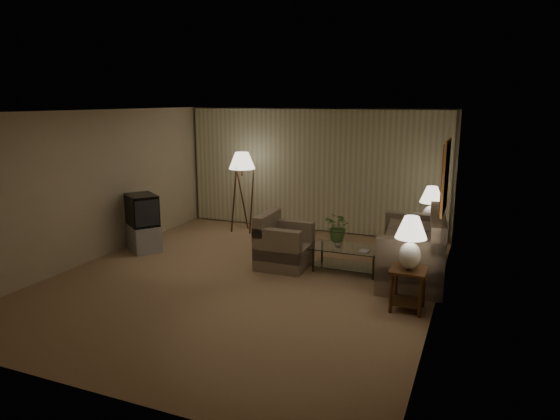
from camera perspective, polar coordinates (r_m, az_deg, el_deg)
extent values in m
plane|color=tan|center=(8.28, -4.08, -7.83)|extent=(7.00, 7.00, 0.00)
cube|color=#BEB192|center=(11.11, 3.89, 4.60)|extent=(6.00, 0.04, 2.70)
cube|color=#BEB192|center=(9.62, -20.44, 2.61)|extent=(0.04, 7.00, 2.70)
cube|color=#BEB192|center=(7.12, 17.91, -0.47)|extent=(0.04, 7.00, 2.70)
cube|color=white|center=(7.77, -4.40, 11.19)|extent=(6.00, 7.00, 0.04)
cube|color=beige|center=(11.03, 3.76, 4.55)|extent=(5.85, 0.12, 2.65)
cube|color=#DFA14E|center=(7.83, 18.42, 3.62)|extent=(0.03, 0.90, 1.10)
cube|color=maroon|center=(7.84, 18.24, 3.64)|extent=(0.02, 0.80, 1.00)
cube|color=gray|center=(8.53, 14.69, -5.97)|extent=(2.19, 1.41, 0.46)
cube|color=gray|center=(8.78, 0.50, -5.25)|extent=(0.92, 0.87, 0.39)
cube|color=#381E0F|center=(7.13, 14.51, -6.68)|extent=(0.49, 0.49, 0.04)
cube|color=#381E0F|center=(7.29, 14.31, -10.10)|extent=(0.41, 0.41, 0.02)
cylinder|color=#381E0F|center=(7.08, 12.57, -9.31)|extent=(0.05, 0.05, 0.56)
cylinder|color=#381E0F|center=(7.44, 13.11, -8.25)|extent=(0.05, 0.05, 0.56)
cylinder|color=#381E0F|center=(7.03, 15.73, -9.63)|extent=(0.05, 0.05, 0.56)
cylinder|color=#381E0F|center=(7.39, 16.10, -8.55)|extent=(0.05, 0.05, 0.56)
cube|color=#381E0F|center=(9.61, 16.73, -1.84)|extent=(0.51, 0.42, 0.04)
cube|color=#381E0F|center=(9.73, 16.57, -4.46)|extent=(0.43, 0.36, 0.02)
cylinder|color=#381E0F|center=(9.55, 15.31, -3.70)|extent=(0.05, 0.05, 0.56)
cylinder|color=#381E0F|center=(9.86, 15.55, -3.21)|extent=(0.05, 0.05, 0.56)
cylinder|color=#381E0F|center=(9.52, 17.73, -3.92)|extent=(0.05, 0.05, 0.56)
cylinder|color=#381E0F|center=(9.83, 17.90, -3.41)|extent=(0.05, 0.05, 0.56)
ellipsoid|color=white|center=(7.06, 14.60, -5.08)|extent=(0.30, 0.30, 0.38)
cylinder|color=white|center=(7.00, 14.70, -3.28)|extent=(0.03, 0.03, 0.09)
cone|color=silver|center=(6.96, 14.78, -1.91)|extent=(0.43, 0.43, 0.30)
ellipsoid|color=white|center=(9.56, 16.81, -0.64)|extent=(0.30, 0.30, 0.37)
cylinder|color=white|center=(9.52, 16.90, 0.70)|extent=(0.03, 0.03, 0.09)
cone|color=silver|center=(9.49, 16.96, 1.71)|extent=(0.43, 0.43, 0.30)
cube|color=silver|center=(8.57, 7.63, -4.33)|extent=(1.17, 0.64, 0.02)
cube|color=silver|center=(8.66, 7.57, -6.28)|extent=(1.09, 0.55, 0.01)
cylinder|color=#45311B|center=(8.54, 3.81, -5.76)|extent=(0.04, 0.04, 0.40)
cylinder|color=#45311B|center=(8.99, 4.83, -4.83)|extent=(0.04, 0.04, 0.40)
cylinder|color=#45311B|center=(8.29, 10.60, -6.52)|extent=(0.04, 0.04, 0.40)
cylinder|color=#45311B|center=(8.76, 11.28, -5.52)|extent=(0.04, 0.04, 0.40)
cube|color=#A7A7AA|center=(10.10, -15.33, -3.00)|extent=(1.27, 1.25, 0.50)
cube|color=black|center=(9.97, -15.51, 0.03)|extent=(1.17, 1.16, 0.59)
cylinder|color=#381E0F|center=(10.89, -4.36, 4.59)|extent=(0.04, 0.04, 0.26)
cone|color=silver|center=(10.87, -4.37, 5.66)|extent=(0.57, 0.57, 0.36)
cylinder|color=#A95839|center=(10.16, -1.66, -2.81)|extent=(0.67, 0.67, 0.38)
imported|color=white|center=(8.58, 6.68, -3.66)|extent=(0.17, 0.17, 0.16)
imported|color=#517D37|center=(8.50, 6.73, -1.53)|extent=(0.56, 0.53, 0.50)
imported|color=olive|center=(8.42, 9.11, -4.58)|extent=(0.17, 0.22, 0.02)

